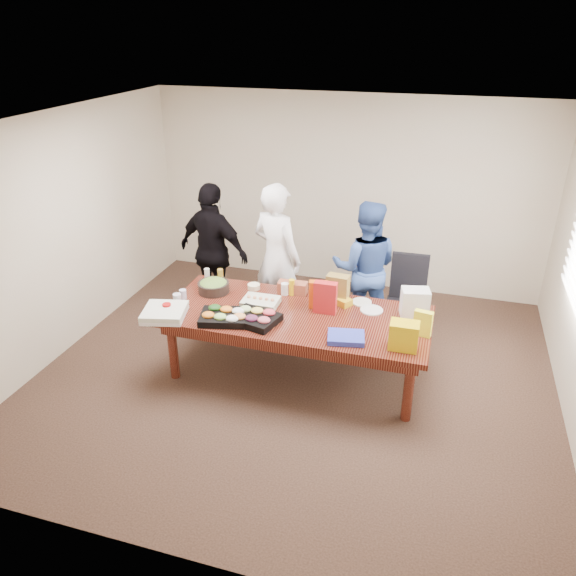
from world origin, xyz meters
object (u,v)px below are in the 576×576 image
(sheet_cake, at_px, (261,302))
(person_center, at_px, (277,258))
(office_chair, at_px, (405,305))
(salad_bowl, at_px, (214,287))
(conference_table, at_px, (296,344))
(person_right, at_px, (365,268))

(sheet_cake, bearing_deg, person_center, 95.83)
(office_chair, height_order, person_center, person_center)
(person_center, bearing_deg, salad_bowl, 76.85)
(conference_table, bearing_deg, sheet_cake, 169.27)
(sheet_cake, xyz_separation_m, salad_bowl, (-0.62, 0.15, 0.02))
(office_chair, xyz_separation_m, salad_bowl, (-2.10, -0.75, 0.29))
(person_center, relative_size, sheet_cake, 4.82)
(conference_table, height_order, person_right, person_right)
(office_chair, relative_size, person_right, 0.62)
(office_chair, distance_m, person_center, 1.63)
(person_center, distance_m, person_right, 1.07)
(person_center, height_order, person_right, person_center)
(person_center, xyz_separation_m, person_right, (1.05, 0.20, -0.09))
(sheet_cake, bearing_deg, conference_table, -11.17)
(conference_table, distance_m, person_center, 1.23)
(office_chair, relative_size, salad_bowl, 2.91)
(conference_table, distance_m, office_chair, 1.45)
(person_right, height_order, salad_bowl, person_right)
(person_right, xyz_separation_m, sheet_cake, (-0.95, -1.09, -0.06))
(person_right, bearing_deg, salad_bowl, 23.68)
(salad_bowl, bearing_deg, office_chair, 19.77)
(person_center, bearing_deg, conference_table, 140.29)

